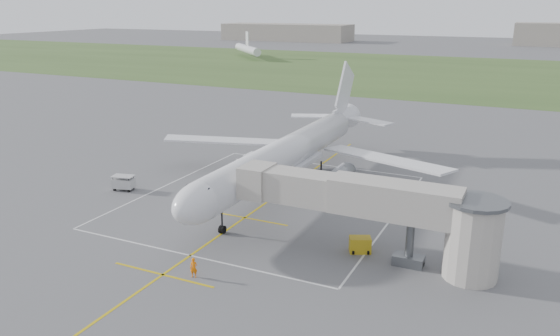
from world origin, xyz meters
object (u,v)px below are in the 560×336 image
at_px(jet_bridge, 385,210).
at_px(gpu_unit, 360,245).
at_px(baggage_cart, 124,183).
at_px(ramp_worker_wing, 270,174).
at_px(ramp_worker_nose, 194,268).
at_px(airliner, 288,153).

height_order(jet_bridge, gpu_unit, jet_bridge).
height_order(baggage_cart, ramp_worker_wing, baggage_cart).
height_order(gpu_unit, ramp_worker_nose, ramp_worker_nose).
bearing_deg(baggage_cart, ramp_worker_wing, 24.01).
xyz_separation_m(jet_bridge, ramp_worker_nose, (-13.15, -9.70, -3.90)).
bearing_deg(ramp_worker_wing, gpu_unit, -160.44).
xyz_separation_m(airliner, ramp_worker_wing, (-3.26, 1.85, -3.54)).
height_order(baggage_cart, ramp_worker_nose, baggage_cart).
bearing_deg(ramp_worker_nose, jet_bridge, 17.48).
relative_size(ramp_worker_nose, ramp_worker_wing, 0.99).
height_order(gpu_unit, baggage_cart, baggage_cart).
relative_size(baggage_cart, ramp_worker_nose, 1.68).
distance_m(gpu_unit, ramp_worker_nose, 15.07).
xyz_separation_m(jet_bridge, baggage_cart, (-33.30, 5.11, -3.83)).
distance_m(airliner, ramp_worker_wing, 5.16).
bearing_deg(airliner, baggage_cart, -152.53).
relative_size(jet_bridge, ramp_worker_nose, 13.85).
height_order(jet_bridge, baggage_cart, jet_bridge).
relative_size(airliner, ramp_worker_wing, 27.52).
xyz_separation_m(baggage_cart, ramp_worker_wing, (14.31, 10.99, -0.06)).
bearing_deg(airliner, jet_bridge, -42.19).
height_order(gpu_unit, ramp_worker_wing, ramp_worker_wing).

